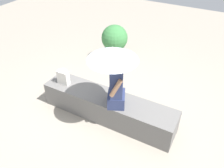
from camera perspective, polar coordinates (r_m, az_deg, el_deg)
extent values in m
plane|color=#9E9384|center=(4.35, -0.96, -8.01)|extent=(14.00, 14.00, 0.00)
cube|color=slate|center=(4.19, -0.99, -5.71)|extent=(2.48, 0.52, 0.47)
cube|color=navy|center=(3.83, 1.08, -3.68)|extent=(0.40, 0.43, 0.22)
cube|color=navy|center=(3.61, 1.15, 0.55)|extent=(0.31, 0.37, 0.48)
sphere|color=#9E7051|center=(3.42, 1.22, 5.16)|extent=(0.20, 0.20, 0.20)
cylinder|color=#9E7051|center=(3.44, 0.97, -1.08)|extent=(0.21, 0.15, 0.32)
cylinder|color=#9E7051|center=(3.76, 1.32, 2.64)|extent=(0.21, 0.15, 0.32)
cylinder|color=#B7B7BC|center=(3.53, 0.16, 1.05)|extent=(0.02, 0.02, 1.06)
cone|color=silver|center=(3.29, 0.18, 7.38)|extent=(0.76, 0.76, 0.17)
sphere|color=#B7B7BC|center=(3.24, 0.18, 8.93)|extent=(0.03, 0.03, 0.03)
cube|color=silver|center=(4.37, -11.96, 1.62)|extent=(0.23, 0.11, 0.27)
torus|color=silver|center=(4.29, -12.21, 3.23)|extent=(0.17, 0.17, 0.01)
cylinder|color=gray|center=(5.87, 0.61, 7.40)|extent=(0.49, 0.49, 0.38)
sphere|color=#3D7F42|center=(5.67, 0.64, 11.32)|extent=(0.64, 0.64, 0.64)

